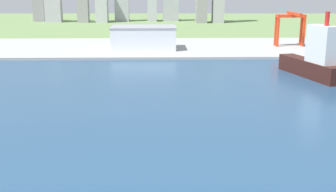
% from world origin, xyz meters
% --- Properties ---
extents(ground_plane, '(2400.00, 2400.00, 0.00)m').
position_xyz_m(ground_plane, '(0.00, 300.00, 0.00)').
color(ground_plane, '#647F4A').
extents(water_bay, '(840.00, 360.00, 0.15)m').
position_xyz_m(water_bay, '(0.00, 240.00, 0.07)').
color(water_bay, navy).
rests_on(water_bay, ground).
extents(industrial_pier, '(840.00, 140.00, 2.50)m').
position_xyz_m(industrial_pier, '(0.00, 490.00, 1.25)').
color(industrial_pier, '#9B9D9A').
rests_on(industrial_pier, ground).
extents(cargo_ship, '(26.14, 63.14, 44.78)m').
position_xyz_m(cargo_ship, '(121.25, 345.22, 13.02)').
color(cargo_ship, '#381914').
rests_on(cargo_ship, water_bay).
extents(port_crane_red, '(28.20, 41.18, 33.87)m').
position_xyz_m(port_crane_red, '(147.90, 487.03, 27.46)').
color(port_crane_red, red).
rests_on(port_crane_red, industrial_pier).
extents(warehouse_main, '(61.25, 40.59, 21.37)m').
position_xyz_m(warehouse_main, '(2.97, 472.35, 13.21)').
color(warehouse_main, silver).
rests_on(warehouse_main, industrial_pier).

